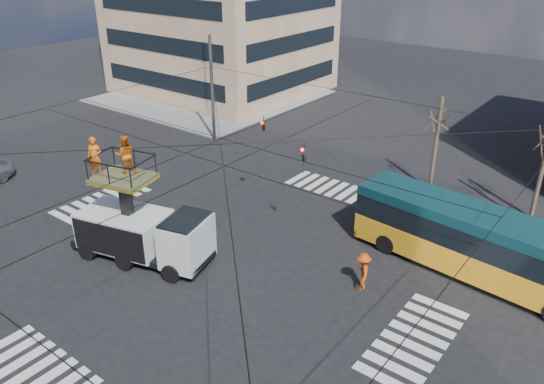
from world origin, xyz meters
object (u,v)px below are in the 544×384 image
at_px(flagger, 363,272).
at_px(city_bus, 484,244).
at_px(utility_truck, 142,222).
at_px(traffic_cone, 111,228).
at_px(worker_ground, 116,212).

bearing_deg(flagger, city_bus, 107.12).
xyz_separation_m(utility_truck, traffic_cone, (-3.33, 0.45, -1.69)).
distance_m(city_bus, worker_ground, 18.65).
distance_m(city_bus, traffic_cone, 18.63).
bearing_deg(flagger, worker_ground, -106.91).
height_order(city_bus, worker_ground, city_bus).
height_order(utility_truck, worker_ground, utility_truck).
relative_size(utility_truck, worker_ground, 3.95).
relative_size(traffic_cone, worker_ground, 0.37).
bearing_deg(city_bus, traffic_cone, -148.99).
bearing_deg(city_bus, flagger, -127.12).
height_order(traffic_cone, flagger, flagger).
bearing_deg(flagger, utility_truck, -96.23).
bearing_deg(city_bus, worker_ground, -151.35).
height_order(city_bus, flagger, city_bus).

